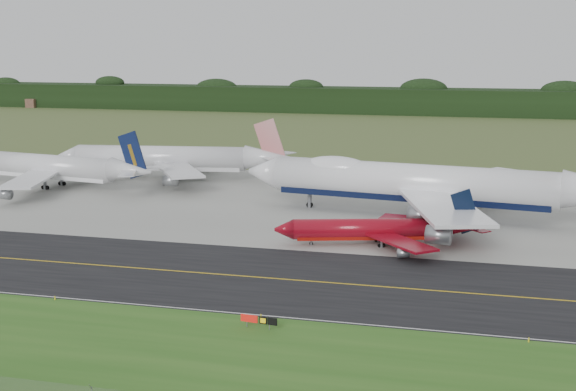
# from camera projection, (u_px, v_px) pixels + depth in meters

# --- Properties ---
(ground) EXTENTS (600.00, 600.00, 0.00)m
(ground) POSITION_uv_depth(u_px,v_px,m) (290.00, 272.00, 116.79)
(ground) COLOR #425427
(ground) RESTS_ON ground
(grass_verge) EXTENTS (400.00, 30.00, 0.01)m
(grass_verge) POSITION_uv_depth(u_px,v_px,m) (205.00, 362.00, 83.53)
(grass_verge) COLOR #265318
(grass_verge) RESTS_ON ground
(taxiway) EXTENTS (400.00, 32.00, 0.02)m
(taxiway) POSITION_uv_depth(u_px,v_px,m) (283.00, 279.00, 112.99)
(taxiway) COLOR black
(taxiway) RESTS_ON ground
(apron) EXTENTS (400.00, 78.00, 0.01)m
(apron) POSITION_uv_depth(u_px,v_px,m) (352.00, 205.00, 165.26)
(apron) COLOR gray
(apron) RESTS_ON ground
(taxiway_centreline) EXTENTS (400.00, 0.40, 0.00)m
(taxiway_centreline) POSITION_uv_depth(u_px,v_px,m) (283.00, 279.00, 112.99)
(taxiway_centreline) COLOR gold
(taxiway_centreline) RESTS_ON taxiway
(taxiway_edge_line) EXTENTS (400.00, 0.25, 0.00)m
(taxiway_edge_line) POSITION_uv_depth(u_px,v_px,m) (250.00, 314.00, 98.25)
(taxiway_edge_line) COLOR silver
(taxiway_edge_line) RESTS_ON taxiway
(horizon_treeline) EXTENTS (700.00, 25.00, 12.00)m
(horizon_treeline) POSITION_uv_depth(u_px,v_px,m) (436.00, 103.00, 375.97)
(horizon_treeline) COLOR black
(horizon_treeline) RESTS_ON ground
(jet_ba_747) EXTENTS (76.28, 62.63, 19.19)m
(jet_ba_747) POSITION_uv_depth(u_px,v_px,m) (425.00, 184.00, 152.12)
(jet_ba_747) COLOR white
(jet_ba_747) RESTS_ON ground
(jet_red_737) EXTENTS (33.84, 26.92, 9.32)m
(jet_red_737) POSITION_uv_depth(u_px,v_px,m) (380.00, 230.00, 131.96)
(jet_red_737) COLOR maroon
(jet_red_737) RESTS_ON ground
(jet_navy_gold) EXTENTS (54.81, 47.21, 14.17)m
(jet_navy_gold) POSITION_uv_depth(u_px,v_px,m) (52.00, 168.00, 184.52)
(jet_navy_gold) COLOR silver
(jet_navy_gold) RESTS_ON ground
(jet_star_tail) EXTENTS (57.94, 48.05, 15.29)m
(jet_star_tail) POSITION_uv_depth(u_px,v_px,m) (174.00, 159.00, 195.02)
(jet_star_tail) COLOR silver
(jet_star_tail) RESTS_ON ground
(taxiway_sign) EXTENTS (4.56, 0.73, 1.53)m
(taxiway_sign) POSITION_uv_depth(u_px,v_px,m) (259.00, 320.00, 93.15)
(taxiway_sign) COLOR slate
(taxiway_sign) RESTS_ON ground
(edge_marker_left) EXTENTS (0.16, 0.16, 0.50)m
(edge_marker_left) POSITION_uv_depth(u_px,v_px,m) (55.00, 298.00, 103.78)
(edge_marker_left) COLOR yellow
(edge_marker_left) RESTS_ON ground
(edge_marker_center) EXTENTS (0.16, 0.16, 0.50)m
(edge_marker_center) POSITION_uv_depth(u_px,v_px,m) (261.00, 316.00, 96.83)
(edge_marker_center) COLOR yellow
(edge_marker_center) RESTS_ON ground
(edge_marker_right) EXTENTS (0.16, 0.16, 0.50)m
(edge_marker_right) POSITION_uv_depth(u_px,v_px,m) (529.00, 340.00, 89.08)
(edge_marker_right) COLOR yellow
(edge_marker_right) RESTS_ON ground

